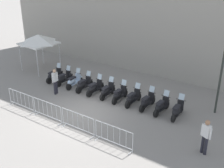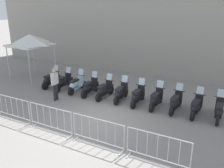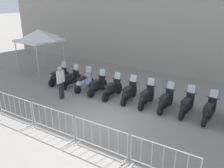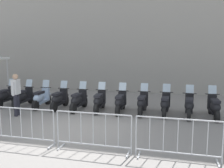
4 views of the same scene
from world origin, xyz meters
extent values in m
plane|color=gray|center=(0.00, 0.00, 0.00)|extent=(120.00, 120.00, 0.00)
cylinder|color=black|center=(-4.98, 2.69, 0.24)|extent=(0.20, 0.49, 0.48)
cylinder|color=black|center=(-4.83, 1.46, 0.24)|extent=(0.20, 0.49, 0.48)
cube|color=black|center=(-4.90, 2.08, 0.28)|extent=(0.39, 0.90, 0.10)
ellipsoid|color=black|center=(-4.87, 1.80, 0.52)|extent=(0.46, 0.88, 0.40)
cube|color=black|center=(-4.87, 1.83, 0.74)|extent=(0.35, 0.63, 0.10)
cube|color=black|center=(-4.96, 2.51, 0.55)|extent=(0.35, 0.18, 0.60)
cylinder|color=black|center=(-4.96, 2.51, 0.88)|extent=(0.56, 0.11, 0.04)
cube|color=silver|center=(-4.96, 2.56, 1.06)|extent=(0.33, 0.18, 0.35)
cube|color=black|center=(-4.98, 2.69, 0.51)|extent=(0.24, 0.34, 0.06)
cylinder|color=black|center=(-4.01, 2.76, 0.24)|extent=(0.17, 0.49, 0.48)
cylinder|color=black|center=(-3.92, 1.53, 0.24)|extent=(0.17, 0.49, 0.48)
cube|color=black|center=(-3.96, 2.15, 0.28)|extent=(0.34, 0.89, 0.10)
ellipsoid|color=black|center=(-3.94, 1.87, 0.52)|extent=(0.42, 0.86, 0.40)
cube|color=black|center=(-3.95, 1.90, 0.74)|extent=(0.32, 0.62, 0.10)
cube|color=black|center=(-3.99, 2.58, 0.55)|extent=(0.35, 0.16, 0.60)
cylinder|color=black|center=(-3.99, 2.58, 0.88)|extent=(0.56, 0.07, 0.04)
cube|color=silver|center=(-4.00, 2.63, 1.06)|extent=(0.33, 0.16, 0.35)
cube|color=black|center=(-4.01, 2.76, 0.51)|extent=(0.22, 0.33, 0.06)
cylinder|color=black|center=(-3.11, 2.85, 0.24)|extent=(0.21, 0.50, 0.48)
cylinder|color=black|center=(-2.94, 1.62, 0.24)|extent=(0.21, 0.50, 0.48)
cube|color=#A8C1E0|center=(-3.03, 2.24, 0.28)|extent=(0.40, 0.90, 0.10)
ellipsoid|color=#A8C1E0|center=(-2.99, 1.96, 0.52)|extent=(0.48, 0.88, 0.40)
cube|color=black|center=(-2.99, 1.99, 0.74)|extent=(0.36, 0.63, 0.10)
cube|color=#A8C1E0|center=(-3.09, 2.67, 0.55)|extent=(0.36, 0.19, 0.60)
cylinder|color=black|center=(-3.09, 2.67, 0.88)|extent=(0.56, 0.12, 0.04)
cube|color=silver|center=(-3.09, 2.72, 1.06)|extent=(0.34, 0.18, 0.35)
cube|color=#A8C1E0|center=(-3.11, 2.85, 0.51)|extent=(0.24, 0.35, 0.06)
cylinder|color=black|center=(-2.14, 2.89, 0.24)|extent=(0.18, 0.49, 0.48)
cylinder|color=black|center=(-2.02, 1.65, 0.24)|extent=(0.18, 0.49, 0.48)
cube|color=black|center=(-2.08, 2.27, 0.28)|extent=(0.36, 0.89, 0.10)
ellipsoid|color=black|center=(-2.06, 1.99, 0.52)|extent=(0.44, 0.87, 0.40)
cube|color=black|center=(-2.06, 2.02, 0.74)|extent=(0.34, 0.62, 0.10)
cube|color=black|center=(-2.12, 2.70, 0.55)|extent=(0.35, 0.17, 0.60)
cylinder|color=black|center=(-2.12, 2.70, 0.88)|extent=(0.56, 0.09, 0.04)
cube|color=silver|center=(-2.13, 2.75, 1.06)|extent=(0.33, 0.17, 0.35)
cube|color=black|center=(-2.14, 2.89, 0.51)|extent=(0.23, 0.34, 0.06)
cylinder|color=black|center=(-1.17, 2.94, 0.24)|extent=(0.16, 0.49, 0.48)
cylinder|color=black|center=(-1.11, 1.70, 0.24)|extent=(0.16, 0.49, 0.48)
cube|color=black|center=(-1.14, 2.32, 0.28)|extent=(0.32, 0.88, 0.10)
ellipsoid|color=black|center=(-1.13, 2.04, 0.52)|extent=(0.40, 0.86, 0.40)
cube|color=black|center=(-1.13, 2.07, 0.74)|extent=(0.31, 0.61, 0.10)
cube|color=black|center=(-1.16, 2.76, 0.55)|extent=(0.35, 0.16, 0.60)
cylinder|color=black|center=(-1.16, 2.76, 0.88)|extent=(0.56, 0.06, 0.04)
cube|color=silver|center=(-1.17, 2.81, 1.06)|extent=(0.33, 0.16, 0.35)
cube|color=black|center=(-1.17, 2.94, 0.51)|extent=(0.22, 0.33, 0.06)
cylinder|color=black|center=(-0.30, 3.08, 0.24)|extent=(0.21, 0.50, 0.48)
cylinder|color=black|center=(-0.12, 1.85, 0.24)|extent=(0.21, 0.50, 0.48)
cube|color=black|center=(-0.21, 2.47, 0.28)|extent=(0.41, 0.90, 0.10)
ellipsoid|color=black|center=(-0.17, 2.19, 0.52)|extent=(0.48, 0.88, 0.40)
cube|color=black|center=(-0.17, 2.22, 0.74)|extent=(0.37, 0.64, 0.10)
cube|color=black|center=(-0.27, 2.90, 0.55)|extent=(0.36, 0.19, 0.60)
cylinder|color=black|center=(-0.27, 2.90, 0.88)|extent=(0.56, 0.12, 0.04)
cube|color=silver|center=(-0.28, 2.95, 1.06)|extent=(0.34, 0.19, 0.35)
cube|color=black|center=(-0.30, 3.08, 0.51)|extent=(0.25, 0.35, 0.06)
cylinder|color=black|center=(0.66, 3.16, 0.24)|extent=(0.19, 0.49, 0.48)
cylinder|color=black|center=(0.80, 1.93, 0.24)|extent=(0.19, 0.49, 0.48)
cube|color=black|center=(0.73, 2.54, 0.28)|extent=(0.37, 0.89, 0.10)
ellipsoid|color=black|center=(0.76, 2.27, 0.52)|extent=(0.45, 0.87, 0.40)
cube|color=black|center=(0.76, 2.30, 0.74)|extent=(0.34, 0.63, 0.10)
cube|color=black|center=(0.68, 2.98, 0.55)|extent=(0.35, 0.18, 0.60)
cylinder|color=black|center=(0.68, 2.98, 0.88)|extent=(0.56, 0.10, 0.04)
cube|color=silver|center=(0.68, 3.03, 1.06)|extent=(0.33, 0.17, 0.35)
cube|color=black|center=(0.66, 3.16, 0.51)|extent=(0.23, 0.34, 0.06)
cylinder|color=black|center=(1.63, 3.29, 0.24)|extent=(0.17, 0.49, 0.48)
cylinder|color=black|center=(1.71, 2.05, 0.24)|extent=(0.17, 0.49, 0.48)
cube|color=black|center=(1.67, 2.67, 0.28)|extent=(0.33, 0.88, 0.10)
ellipsoid|color=black|center=(1.68, 2.39, 0.52)|extent=(0.41, 0.86, 0.40)
cube|color=black|center=(1.68, 2.42, 0.74)|extent=(0.32, 0.62, 0.10)
cube|color=black|center=(1.64, 3.10, 0.55)|extent=(0.35, 0.16, 0.60)
cylinder|color=black|center=(1.64, 3.10, 0.88)|extent=(0.56, 0.07, 0.04)
cube|color=silver|center=(1.64, 3.15, 1.06)|extent=(0.33, 0.16, 0.35)
cube|color=black|center=(1.63, 3.29, 0.51)|extent=(0.22, 0.33, 0.06)
cylinder|color=black|center=(2.57, 3.41, 0.24)|extent=(0.16, 0.49, 0.48)
cylinder|color=black|center=(2.63, 2.17, 0.24)|extent=(0.16, 0.49, 0.48)
cube|color=black|center=(2.60, 2.79, 0.28)|extent=(0.32, 0.88, 0.10)
ellipsoid|color=black|center=(2.62, 2.51, 0.52)|extent=(0.40, 0.86, 0.40)
cube|color=black|center=(2.61, 2.54, 0.74)|extent=(0.31, 0.61, 0.10)
cube|color=black|center=(2.58, 3.22, 0.55)|extent=(0.35, 0.16, 0.60)
cylinder|color=black|center=(2.58, 3.22, 0.88)|extent=(0.56, 0.06, 0.04)
cube|color=silver|center=(2.58, 3.27, 1.06)|extent=(0.33, 0.16, 0.35)
cube|color=black|center=(2.57, 3.41, 0.51)|extent=(0.22, 0.33, 0.06)
cylinder|color=black|center=(3.53, 3.45, 0.24)|extent=(0.15, 0.48, 0.48)
cylinder|color=black|center=(3.56, 2.21, 0.24)|extent=(0.15, 0.48, 0.48)
cube|color=black|center=(3.54, 2.83, 0.28)|extent=(0.30, 0.88, 0.10)
ellipsoid|color=black|center=(3.55, 2.55, 0.52)|extent=(0.38, 0.85, 0.40)
cube|color=black|center=(3.55, 2.58, 0.74)|extent=(0.30, 0.61, 0.10)
cube|color=black|center=(3.53, 3.26, 0.55)|extent=(0.34, 0.15, 0.60)
cylinder|color=black|center=(3.53, 3.26, 0.88)|extent=(0.56, 0.05, 0.04)
cube|color=silver|center=(3.53, 3.31, 1.06)|extent=(0.32, 0.15, 0.35)
cube|color=black|center=(3.53, 3.45, 0.51)|extent=(0.21, 0.33, 0.06)
cylinder|color=black|center=(4.40, 3.57, 0.24)|extent=(0.20, 0.49, 0.48)
cylinder|color=black|center=(4.56, 2.34, 0.24)|extent=(0.20, 0.49, 0.48)
cube|color=black|center=(4.48, 2.95, 0.28)|extent=(0.39, 0.90, 0.10)
ellipsoid|color=black|center=(4.52, 2.68, 0.52)|extent=(0.47, 0.88, 0.40)
cube|color=black|center=(4.51, 2.71, 0.74)|extent=(0.36, 0.63, 0.10)
cube|color=black|center=(4.42, 3.38, 0.55)|extent=(0.36, 0.18, 0.60)
cylinder|color=black|center=(4.42, 3.38, 0.88)|extent=(0.56, 0.11, 0.04)
cube|color=silver|center=(4.42, 3.43, 1.06)|extent=(0.34, 0.18, 0.35)
cube|color=black|center=(4.40, 3.57, 0.51)|extent=(0.24, 0.34, 0.06)
cube|color=#B2B5B7|center=(-2.18, -1.88, 0.02)|extent=(0.08, 0.44, 0.04)
cylinder|color=#B2B5B7|center=(-2.10, -1.87, 0.53)|extent=(0.04, 0.04, 1.05)
cylinder|color=#B2B5B7|center=(-3.13, -1.96, 1.05)|extent=(2.06, 0.21, 0.04)
cylinder|color=#B2B5B7|center=(-3.13, -1.96, 0.18)|extent=(2.06, 0.21, 0.04)
cylinder|color=#B2B5B7|center=(-3.81, -2.02, 0.61)|extent=(0.02, 0.02, 0.87)
cylinder|color=#B2B5B7|center=(-3.47, -1.99, 0.61)|extent=(0.02, 0.02, 0.87)
cylinder|color=#B2B5B7|center=(-3.13, -1.96, 0.61)|extent=(0.02, 0.02, 0.87)
cylinder|color=#B2B5B7|center=(-2.78, -1.93, 0.61)|extent=(0.02, 0.02, 0.87)
cylinder|color=#B2B5B7|center=(-2.44, -1.90, 0.61)|extent=(0.02, 0.02, 0.87)
cube|color=#B2B5B7|center=(-1.90, -1.85, 0.02)|extent=(0.08, 0.44, 0.04)
cube|color=#B2B5B7|center=(0.00, -1.69, 0.02)|extent=(0.08, 0.44, 0.04)
cylinder|color=#B2B5B7|center=(-1.98, -1.86, 0.53)|extent=(0.04, 0.04, 1.05)
cylinder|color=#B2B5B7|center=(0.08, -1.69, 0.53)|extent=(0.04, 0.04, 1.05)
cylinder|color=#B2B5B7|center=(-0.95, -1.77, 1.05)|extent=(2.06, 0.21, 0.04)
cylinder|color=#B2B5B7|center=(-0.95, -1.77, 0.18)|extent=(2.06, 0.21, 0.04)
cylinder|color=#B2B5B7|center=(-1.63, -1.83, 0.61)|extent=(0.02, 0.02, 0.87)
cylinder|color=#B2B5B7|center=(-1.29, -1.80, 0.61)|extent=(0.02, 0.02, 0.87)
cylinder|color=#B2B5B7|center=(-0.95, -1.77, 0.61)|extent=(0.02, 0.02, 0.87)
cylinder|color=#B2B5B7|center=(-0.60, -1.74, 0.61)|extent=(0.02, 0.02, 0.87)
cylinder|color=#B2B5B7|center=(-0.26, -1.72, 0.61)|extent=(0.02, 0.02, 0.87)
cube|color=#B2B5B7|center=(0.28, -1.67, 0.02)|extent=(0.08, 0.44, 0.04)
cube|color=#B2B5B7|center=(2.18, -1.51, 0.02)|extent=(0.08, 0.44, 0.04)
cylinder|color=#B2B5B7|center=(0.20, -1.68, 0.53)|extent=(0.04, 0.04, 1.05)
cylinder|color=#B2B5B7|center=(2.26, -1.50, 0.53)|extent=(0.04, 0.04, 1.05)
cylinder|color=#B2B5B7|center=(1.23, -1.59, 1.05)|extent=(2.06, 0.21, 0.04)
cylinder|color=#B2B5B7|center=(1.23, -1.59, 0.18)|extent=(2.06, 0.21, 0.04)
cylinder|color=#B2B5B7|center=(0.54, -1.65, 0.61)|extent=(0.02, 0.02, 0.87)
cylinder|color=#B2B5B7|center=(0.89, -1.62, 0.61)|extent=(0.02, 0.02, 0.87)
cylinder|color=#B2B5B7|center=(1.23, -1.59, 0.61)|extent=(0.02, 0.02, 0.87)
cylinder|color=#B2B5B7|center=(1.57, -1.56, 0.61)|extent=(0.02, 0.02, 0.87)
cylinder|color=#B2B5B7|center=(1.92, -1.53, 0.61)|extent=(0.02, 0.02, 0.87)
cube|color=#B2B5B7|center=(2.46, -1.49, 0.02)|extent=(0.08, 0.44, 0.04)
cylinder|color=#B2B5B7|center=(2.38, -1.49, 0.53)|extent=(0.04, 0.04, 1.05)
cylinder|color=#B2B5B7|center=(4.44, -1.32, 0.53)|extent=(0.04, 0.04, 1.05)
cylinder|color=#B2B5B7|center=(3.41, -1.41, 1.05)|extent=(2.06, 0.21, 0.04)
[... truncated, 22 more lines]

